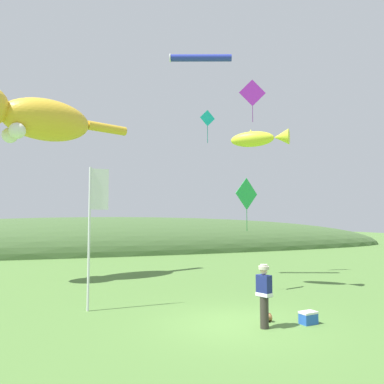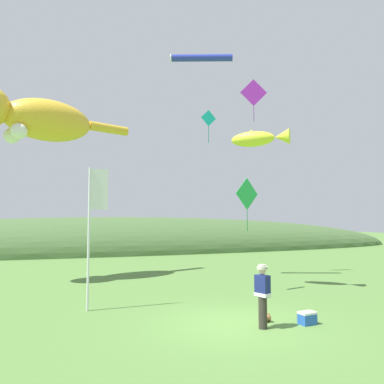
% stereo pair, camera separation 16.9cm
% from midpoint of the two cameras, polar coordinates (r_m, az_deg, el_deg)
% --- Properties ---
extents(ground_plane, '(120.00, 120.00, 0.00)m').
position_cam_midpoint_polar(ground_plane, '(11.60, 6.50, -19.40)').
color(ground_plane, '#517A38').
extents(distant_hill_ridge, '(62.99, 11.49, 6.43)m').
position_cam_midpoint_polar(distant_hill_ridge, '(36.54, -11.76, -8.80)').
color(distant_hill_ridge, '#426033').
rests_on(distant_hill_ridge, ground).
extents(festival_attendant, '(0.39, 0.49, 1.77)m').
position_cam_midpoint_polar(festival_attendant, '(11.09, 10.49, -15.01)').
color(festival_attendant, '#332D28').
rests_on(festival_attendant, ground).
extents(kite_spool, '(0.16, 0.25, 0.25)m').
position_cam_midpoint_polar(kite_spool, '(11.96, 11.05, -18.26)').
color(kite_spool, olive).
rests_on(kite_spool, ground).
extents(picnic_cooler, '(0.53, 0.39, 0.36)m').
position_cam_midpoint_polar(picnic_cooler, '(11.99, 16.90, -17.85)').
color(picnic_cooler, blue).
rests_on(picnic_cooler, ground).
extents(festival_banner_pole, '(0.66, 0.08, 4.83)m').
position_cam_midpoint_polar(festival_banner_pole, '(13.17, -15.09, -3.54)').
color(festival_banner_pole, silver).
rests_on(festival_banner_pole, ground).
extents(kite_giant_cat, '(7.86, 3.80, 2.50)m').
position_cam_midpoint_polar(kite_giant_cat, '(20.66, -23.07, 10.29)').
color(kite_giant_cat, gold).
extents(kite_fish_windsock, '(2.45, 2.22, 0.80)m').
position_cam_midpoint_polar(kite_fish_windsock, '(17.15, 9.83, 8.03)').
color(kite_fish_windsock, yellow).
extents(kite_tube_streamer, '(3.16, 1.45, 0.44)m').
position_cam_midpoint_polar(kite_tube_streamer, '(20.64, 0.98, 19.75)').
color(kite_tube_streamer, '#2633A5').
extents(kite_diamond_green, '(1.28, 0.51, 2.27)m').
position_cam_midpoint_polar(kite_diamond_green, '(16.08, 8.02, -0.34)').
color(kite_diamond_green, green).
extents(kite_diamond_teal, '(0.89, 0.09, 1.80)m').
position_cam_midpoint_polar(kite_diamond_teal, '(20.56, 2.13, 11.11)').
color(kite_diamond_teal, '#19BFBF').
extents(kite_diamond_violet, '(1.47, 0.43, 2.42)m').
position_cam_midpoint_polar(kite_diamond_violet, '(21.87, 8.96, 14.67)').
color(kite_diamond_violet, purple).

